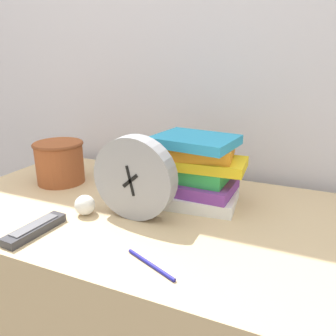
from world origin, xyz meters
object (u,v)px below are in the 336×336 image
(basket, at_px, (60,161))
(pen, at_px, (151,264))
(desk_clock, at_px, (135,178))
(book_stack, at_px, (197,171))
(crumpled_paper_ball, at_px, (85,205))
(tv_remote, at_px, (35,229))

(basket, bearing_deg, pen, -32.22)
(pen, bearing_deg, desk_clock, 126.49)
(book_stack, xyz_separation_m, pen, (0.02, -0.34, -0.09))
(basket, bearing_deg, book_stack, 3.63)
(crumpled_paper_ball, height_order, pen, crumpled_paper_ball)
(desk_clock, bearing_deg, crumpled_paper_ball, -163.09)
(book_stack, relative_size, basket, 1.61)
(tv_remote, relative_size, crumpled_paper_ball, 3.04)
(book_stack, height_order, crumpled_paper_ball, book_stack)
(desk_clock, bearing_deg, basket, 160.08)
(tv_remote, xyz_separation_m, crumpled_paper_ball, (0.05, 0.13, 0.02))
(desk_clock, relative_size, tv_remote, 1.32)
(crumpled_paper_ball, bearing_deg, desk_clock, 16.91)
(basket, bearing_deg, desk_clock, -19.92)
(desk_clock, height_order, book_stack, desk_clock)
(book_stack, relative_size, crumpled_paper_ball, 4.85)
(pen, bearing_deg, tv_remote, 178.33)
(book_stack, xyz_separation_m, basket, (-0.48, -0.03, -0.02))
(pen, bearing_deg, book_stack, 92.94)
(tv_remote, xyz_separation_m, pen, (0.32, -0.01, -0.01))
(book_stack, xyz_separation_m, tv_remote, (-0.30, -0.33, -0.08))
(desk_clock, relative_size, basket, 1.34)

